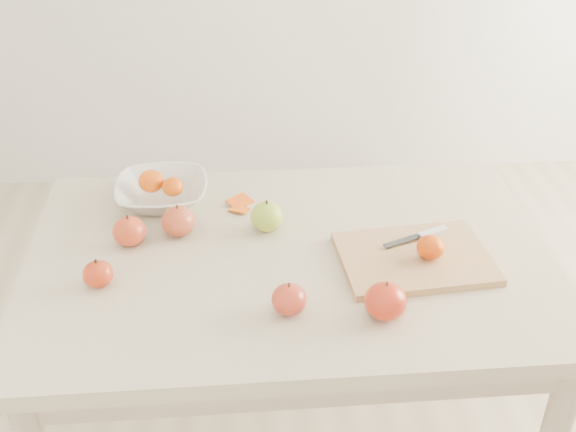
{
  "coord_description": "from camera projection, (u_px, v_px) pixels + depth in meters",
  "views": [
    {
      "loc": [
        -0.12,
        -1.34,
        1.7
      ],
      "look_at": [
        0.0,
        0.05,
        0.82
      ],
      "focal_mm": 45.0,
      "sensor_mm": 36.0,
      "label": 1
    }
  ],
  "objects": [
    {
      "name": "paring_knife",
      "position": [
        428.0,
        234.0,
        1.67
      ],
      "size": [
        0.16,
        0.08,
        0.01
      ],
      "color": "white",
      "rests_on": "cutting_board"
    },
    {
      "name": "orange_peel_a",
      "position": [
        240.0,
        203.0,
        1.83
      ],
      "size": [
        0.07,
        0.07,
        0.01
      ],
      "primitive_type": "cube",
      "rotation": [
        0.21,
        0.0,
        0.71
      ],
      "color": "#D24A0E",
      "rests_on": "table"
    },
    {
      "name": "bowl_tangerine_far",
      "position": [
        173.0,
        187.0,
        1.8
      ],
      "size": [
        0.05,
        0.05,
        0.05
      ],
      "primitive_type": "ellipsoid",
      "color": "#E05A07",
      "rests_on": "fruit_bowl"
    },
    {
      "name": "table",
      "position": [
        290.0,
        288.0,
        1.7
      ],
      "size": [
        1.2,
        0.8,
        0.75
      ],
      "color": "beige",
      "rests_on": "ground"
    },
    {
      "name": "bowl_tangerine_near",
      "position": [
        151.0,
        181.0,
        1.82
      ],
      "size": [
        0.06,
        0.06,
        0.06
      ],
      "primitive_type": "ellipsoid",
      "color": "#E85608",
      "rests_on": "fruit_bowl"
    },
    {
      "name": "fruit_bowl",
      "position": [
        162.0,
        193.0,
        1.83
      ],
      "size": [
        0.23,
        0.23,
        0.06
      ],
      "primitive_type": "imported",
      "color": "silver",
      "rests_on": "table"
    },
    {
      "name": "apple_red_a",
      "position": [
        178.0,
        221.0,
        1.7
      ],
      "size": [
        0.08,
        0.08,
        0.07
      ],
      "primitive_type": "ellipsoid",
      "color": "maroon",
      "rests_on": "table"
    },
    {
      "name": "cutting_board",
      "position": [
        415.0,
        259.0,
        1.62
      ],
      "size": [
        0.35,
        0.27,
        0.02
      ],
      "primitive_type": "cube",
      "rotation": [
        0.0,
        0.0,
        0.08
      ],
      "color": "tan",
      "rests_on": "table"
    },
    {
      "name": "apple_red_d",
      "position": [
        98.0,
        274.0,
        1.53
      ],
      "size": [
        0.07,
        0.07,
        0.06
      ],
      "primitive_type": "ellipsoid",
      "color": "#8D1003",
      "rests_on": "table"
    },
    {
      "name": "apple_red_e",
      "position": [
        385.0,
        301.0,
        1.44
      ],
      "size": [
        0.09,
        0.09,
        0.08
      ],
      "primitive_type": "ellipsoid",
      "color": "#9D0911",
      "rests_on": "table"
    },
    {
      "name": "orange_peel_b",
      "position": [
        239.0,
        210.0,
        1.8
      ],
      "size": [
        0.06,
        0.05,
        0.01
      ],
      "primitive_type": "cube",
      "rotation": [
        -0.14,
        0.0,
        -0.44
      ],
      "color": "#D9570F",
      "rests_on": "table"
    },
    {
      "name": "board_tangerine",
      "position": [
        431.0,
        247.0,
        1.59
      ],
      "size": [
        0.06,
        0.06,
        0.05
      ],
      "primitive_type": "ellipsoid",
      "color": "#CB4F07",
      "rests_on": "cutting_board"
    },
    {
      "name": "apple_green",
      "position": [
        267.0,
        217.0,
        1.72
      ],
      "size": [
        0.08,
        0.08,
        0.07
      ],
      "primitive_type": "ellipsoid",
      "color": "olive",
      "rests_on": "table"
    },
    {
      "name": "apple_red_b",
      "position": [
        129.0,
        231.0,
        1.66
      ],
      "size": [
        0.08,
        0.08,
        0.07
      ],
      "primitive_type": "ellipsoid",
      "color": "maroon",
      "rests_on": "table"
    },
    {
      "name": "apple_red_c",
      "position": [
        289.0,
        299.0,
        1.46
      ],
      "size": [
        0.07,
        0.07,
        0.06
      ],
      "primitive_type": "ellipsoid",
      "color": "maroon",
      "rests_on": "table"
    }
  ]
}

